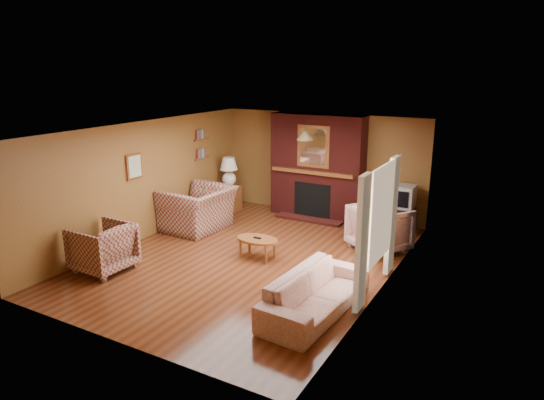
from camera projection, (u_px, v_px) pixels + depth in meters
The scene contains 20 objects.
floor at pixel (250, 258), 9.01m from camera, with size 6.50×6.50×0.00m, color #49200F.
ceiling at pixel (248, 129), 8.37m from camera, with size 6.50×6.50×0.00m, color silver.
wall_back at pixel (322, 165), 11.43m from camera, with size 6.50×6.50×0.00m, color brown.
wall_front at pixel (111, 256), 5.95m from camera, with size 6.50×6.50×0.00m, color brown.
wall_left at pixel (145, 180), 9.86m from camera, with size 6.50×6.50×0.00m, color brown.
wall_right at pixel (386, 216), 7.52m from camera, with size 6.50×6.50×0.00m, color brown.
fireplace at pixel (317, 167), 11.21m from camera, with size 2.20×0.82×2.40m.
window_right at pixel (379, 224), 7.39m from camera, with size 0.10×1.85×2.00m.
bookshelf at pixel (203, 145), 11.31m from camera, with size 0.09×0.55×0.71m.
botanical_print at pixel (134, 166), 9.50m from camera, with size 0.05×0.40×0.50m.
pendant_light at pixel (305, 136), 10.41m from camera, with size 0.36×0.36×0.48m.
plaid_loveseat at pixel (198, 209), 10.49m from camera, with size 1.42×1.24×0.92m, color maroon.
plaid_armchair at pixel (103, 247), 8.39m from camera, with size 0.89×0.92×0.84m, color maroon.
floral_sofa at pixel (316, 293), 6.97m from camera, with size 2.07×0.81×0.60m, color beige.
floral_armchair at pixel (379, 228), 9.30m from camera, with size 0.95×0.98×0.89m, color beige.
coffee_table at pixel (257, 241), 8.93m from camera, with size 0.82×0.51×0.41m.
side_table at pixel (230, 198), 11.98m from camera, with size 0.45×0.45×0.60m, color brown.
table_lamp at pixel (229, 170), 11.79m from camera, with size 0.43×0.43×0.71m.
tv_stand at pixel (400, 220), 10.33m from camera, with size 0.52×0.47×0.57m, color black.
crt_tv at pixel (402, 196), 10.19m from camera, with size 0.51×0.51×0.47m.
Camera 1 is at (4.43, -7.13, 3.47)m, focal length 32.00 mm.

